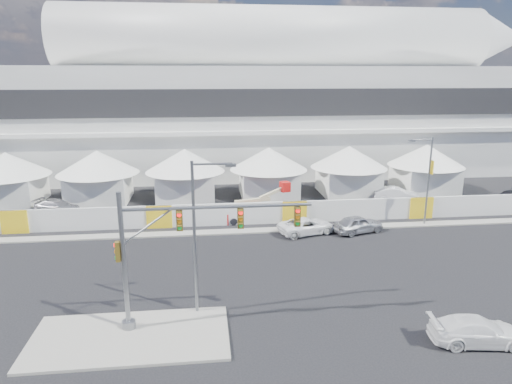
{
  "coord_description": "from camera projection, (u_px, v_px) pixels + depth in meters",
  "views": [
    {
      "loc": [
        -2.01,
        -24.25,
        13.11
      ],
      "look_at": [
        1.99,
        10.0,
        4.15
      ],
      "focal_mm": 32.0,
      "sensor_mm": 36.0,
      "label": 1
    }
  ],
  "objects": [
    {
      "name": "lot_car_c",
      "position": [
        57.0,
        207.0,
        44.07
      ],
      "size": [
        3.38,
        4.92,
        1.32
      ],
      "primitive_type": "imported",
      "rotation": [
        0.0,
        0.0,
        1.2
      ],
      "color": "#A3A3A7",
      "rests_on": "ground"
    },
    {
      "name": "pickup_curb",
      "position": [
        307.0,
        226.0,
        38.43
      ],
      "size": [
        3.51,
        5.3,
        1.35
      ],
      "primitive_type": "imported",
      "rotation": [
        0.0,
        0.0,
        1.85
      ],
      "color": "white",
      "rests_on": "ground"
    },
    {
      "name": "stadium",
      "position": [
        277.0,
        100.0,
        65.33
      ],
      "size": [
        80.0,
        24.8,
        21.98
      ],
      "color": "silver",
      "rests_on": "ground"
    },
    {
      "name": "hoarding_fence",
      "position": [
        294.0,
        212.0,
        41.19
      ],
      "size": [
        70.0,
        0.25,
        2.0
      ],
      "primitive_type": "cube",
      "color": "silver",
      "rests_on": "ground"
    },
    {
      "name": "far_curb",
      "position": [
        451.0,
        223.0,
        41.08
      ],
      "size": [
        80.0,
        1.2,
        0.12
      ],
      "primitive_type": "cube",
      "color": "gray",
      "rests_on": "ground"
    },
    {
      "name": "median_island",
      "position": [
        130.0,
        337.0,
        23.26
      ],
      "size": [
        10.0,
        5.0,
        0.15
      ],
      "primitive_type": "cube",
      "color": "gray",
      "rests_on": "ground"
    },
    {
      "name": "sedan_silver",
      "position": [
        358.0,
        224.0,
        38.66
      ],
      "size": [
        2.97,
        4.7,
        1.49
      ],
      "primitive_type": "imported",
      "rotation": [
        0.0,
        0.0,
        1.87
      ],
      "color": "#B4B5B9",
      "rests_on": "ground"
    },
    {
      "name": "tent_row",
      "position": [
        227.0,
        169.0,
        49.17
      ],
      "size": [
        53.4,
        8.4,
        5.4
      ],
      "color": "white",
      "rests_on": "ground"
    },
    {
      "name": "pickup_near",
      "position": [
        477.0,
        331.0,
        22.73
      ],
      "size": [
        2.5,
        4.92,
        1.37
      ],
      "primitive_type": "imported",
      "rotation": [
        0.0,
        0.0,
        1.44
      ],
      "color": "white",
      "rests_on": "ground"
    },
    {
      "name": "lot_car_a",
      "position": [
        396.0,
        194.0,
        48.19
      ],
      "size": [
        2.85,
        4.82,
        1.5
      ],
      "primitive_type": "imported",
      "rotation": [
        0.0,
        0.0,
        1.27
      ],
      "color": "white",
      "rests_on": "ground"
    },
    {
      "name": "ground",
      "position": [
        242.0,
        303.0,
        26.83
      ],
      "size": [
        160.0,
        160.0,
        0.0
      ],
      "primitive_type": "plane",
      "color": "black",
      "rests_on": "ground"
    },
    {
      "name": "traffic_mast",
      "position": [
        166.0,
        253.0,
        23.2
      ],
      "size": [
        9.97,
        0.72,
        7.38
      ],
      "color": "slate",
      "rests_on": "median_island"
    },
    {
      "name": "streetlight_median",
      "position": [
        198.0,
        228.0,
        24.52
      ],
      "size": [
        2.38,
        0.24,
        8.59
      ],
      "color": "slate",
      "rests_on": "median_island"
    },
    {
      "name": "streetlight_curb",
      "position": [
        427.0,
        175.0,
        39.64
      ],
      "size": [
        2.33,
        0.52,
        7.85
      ],
      "color": "slate",
      "rests_on": "ground"
    },
    {
      "name": "boom_lift",
      "position": [
        248.0,
        211.0,
        41.73
      ],
      "size": [
        6.67,
        2.31,
        3.29
      ],
      "rotation": [
        0.0,
        0.0,
        0.28
      ],
      "color": "red",
      "rests_on": "ground"
    }
  ]
}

